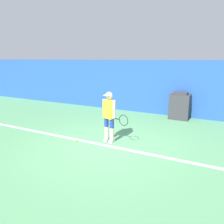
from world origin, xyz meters
TOP-DOWN VIEW (x-y plane):
  - ground_plane at (0.00, 0.00)m, footprint 24.00×24.00m
  - back_wall at (0.00, 4.52)m, footprint 24.00×0.10m
  - court_baseline at (0.00, 0.02)m, footprint 21.60×0.10m
  - tennis_player at (-0.12, 0.38)m, footprint 0.95×0.33m
  - tennis_ball at (-1.05, -0.10)m, footprint 0.07×0.07m
  - covered_chair at (1.32, 4.11)m, footprint 0.82×0.62m

SIDE VIEW (x-z plane):
  - ground_plane at x=0.00m, z-range 0.00..0.00m
  - court_baseline at x=0.00m, z-range 0.00..0.01m
  - tennis_ball at x=-1.05m, z-range 0.00..0.07m
  - covered_chair at x=1.32m, z-range -0.02..1.15m
  - tennis_player at x=-0.12m, z-range 0.08..1.66m
  - back_wall at x=0.00m, z-range 0.00..2.49m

